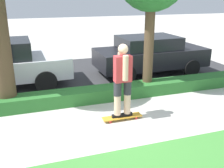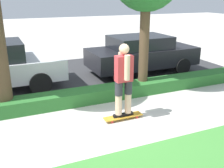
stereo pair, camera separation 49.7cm
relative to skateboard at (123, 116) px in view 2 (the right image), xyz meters
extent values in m
plane|color=beige|center=(-0.22, -0.22, -0.07)|extent=(60.00, 60.00, 0.00)
cube|color=#38383A|center=(-0.22, 3.98, -0.06)|extent=(12.38, 5.00, 0.01)
cube|color=#2D702D|center=(-0.22, 1.38, 0.11)|extent=(12.38, 0.60, 0.36)
cube|color=gold|center=(0.00, 0.00, 0.00)|extent=(0.97, 0.24, 0.02)
cylinder|color=red|center=(0.33, -0.09, -0.04)|extent=(0.06, 0.04, 0.06)
cylinder|color=red|center=(0.33, 0.09, -0.04)|extent=(0.06, 0.04, 0.06)
cylinder|color=red|center=(-0.33, -0.09, -0.04)|extent=(0.06, 0.04, 0.06)
cylinder|color=red|center=(-0.33, 0.09, -0.04)|extent=(0.06, 0.04, 0.06)
cube|color=black|center=(-0.12, 0.00, 0.05)|extent=(0.26, 0.09, 0.07)
cylinder|color=beige|center=(-0.12, 0.00, 0.49)|extent=(0.16, 0.16, 0.82)
cylinder|color=#2D2D33|center=(-0.12, 0.00, 0.74)|extent=(0.18, 0.18, 0.33)
cube|color=black|center=(0.12, 0.00, 0.05)|extent=(0.26, 0.09, 0.07)
cylinder|color=beige|center=(0.12, 0.00, 0.49)|extent=(0.16, 0.16, 0.82)
cylinder|color=#2D2D33|center=(0.12, 0.00, 0.74)|extent=(0.18, 0.18, 0.33)
cube|color=#C6383D|center=(0.00, 0.00, 1.20)|extent=(0.39, 0.21, 0.60)
cylinder|color=beige|center=(0.00, -0.16, 1.26)|extent=(0.13, 0.13, 0.57)
cylinder|color=beige|center=(0.00, 0.16, 1.26)|extent=(0.13, 0.13, 0.57)
sphere|color=beige|center=(0.00, 0.00, 1.65)|extent=(0.23, 0.23, 0.23)
cylinder|color=brown|center=(1.37, 1.48, 1.34)|extent=(0.29, 0.29, 2.82)
cylinder|color=black|center=(-1.54, 2.51, 0.27)|extent=(0.67, 0.22, 0.67)
cylinder|color=black|center=(-1.54, 4.22, 0.27)|extent=(0.67, 0.22, 0.67)
cube|color=black|center=(2.39, 3.35, 0.56)|extent=(4.13, 1.85, 0.65)
cube|color=black|center=(2.27, 3.35, 1.11)|extent=(2.16, 1.60, 0.45)
cylinder|color=black|center=(3.66, 2.53, 0.24)|extent=(0.61, 0.21, 0.61)
cylinder|color=black|center=(3.66, 4.16, 0.24)|extent=(0.61, 0.21, 0.61)
cylinder|color=black|center=(1.12, 2.53, 0.24)|extent=(0.61, 0.21, 0.61)
cylinder|color=black|center=(1.12, 4.16, 0.24)|extent=(0.61, 0.21, 0.61)
camera|label=1|loc=(-2.04, -5.33, 2.80)|focal=42.00mm
camera|label=2|loc=(-2.51, -5.15, 2.80)|focal=42.00mm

